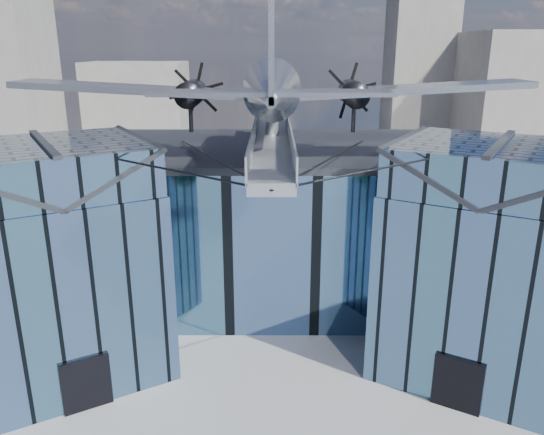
{
  "coord_description": "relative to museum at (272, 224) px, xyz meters",
  "views": [
    {
      "loc": [
        0.05,
        -25.19,
        15.92
      ],
      "look_at": [
        0.0,
        2.0,
        7.2
      ],
      "focal_mm": 35.0,
      "sensor_mm": 36.0,
      "label": 1
    }
  ],
  "objects": [
    {
      "name": "ground_plane",
      "position": [
        -0.0,
        -5.82,
        -5.54
      ],
      "size": [
        120.0,
        120.0,
        0.0
      ],
      "primitive_type": "plane",
      "color": "gray"
    },
    {
      "name": "museum",
      "position": [
        0.0,
        0.0,
        0.0
      ],
      "size": [
        32.88,
        24.5,
        17.6
      ],
      "color": "#476B91",
      "rests_on": "ground"
    },
    {
      "name": "bg_towers",
      "position": [
        1.45,
        44.67,
        4.47
      ],
      "size": [
        77.0,
        24.5,
        26.0
      ],
      "color": "gray",
      "rests_on": "ground"
    }
  ]
}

